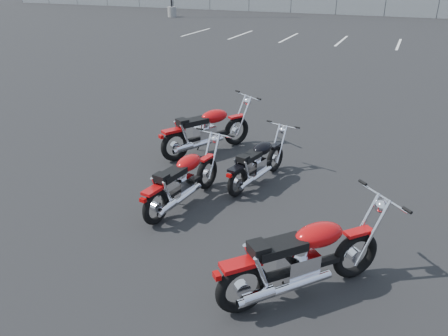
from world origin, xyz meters
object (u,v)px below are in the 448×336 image
at_px(motorcycle_front_red, 207,130).
at_px(motorcycle_second_black, 258,162).
at_px(motorcycle_rear_red, 303,258).
at_px(motorcycle_third_red, 183,180).

relative_size(motorcycle_front_red, motorcycle_second_black, 1.16).
bearing_deg(motorcycle_front_red, motorcycle_rear_red, -50.75).
distance_m(motorcycle_front_red, motorcycle_rear_red, 4.77).
xyz_separation_m(motorcycle_third_red, motorcycle_rear_red, (2.39, -1.43, 0.06)).
distance_m(motorcycle_front_red, motorcycle_second_black, 1.80).
xyz_separation_m(motorcycle_second_black, motorcycle_rear_red, (1.51, -2.71, 0.10)).
xyz_separation_m(motorcycle_front_red, motorcycle_rear_red, (3.02, -3.69, 0.01)).
bearing_deg(motorcycle_second_black, motorcycle_front_red, 146.79).
bearing_deg(motorcycle_second_black, motorcycle_rear_red, -60.82).
relative_size(motorcycle_second_black, motorcycle_rear_red, 0.94).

